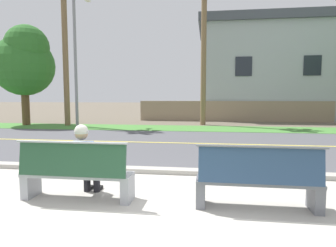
{
  "coord_description": "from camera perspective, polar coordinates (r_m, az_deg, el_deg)",
  "views": [
    {
      "loc": [
        0.67,
        -3.78,
        1.7
      ],
      "look_at": [
        -0.34,
        3.56,
        1.0
      ],
      "focal_mm": 30.5,
      "sensor_mm": 36.0,
      "label": 1
    }
  ],
  "objects": [
    {
      "name": "bench_left",
      "position": [
        4.93,
        -17.93,
        -9.5
      ],
      "size": [
        1.83,
        0.48,
        1.01
      ],
      "color": "#9EA0A8",
      "rests_on": "ground_plane"
    },
    {
      "name": "house_across_street",
      "position": [
        23.82,
        19.24,
        10.01
      ],
      "size": [
        10.55,
        6.91,
        7.4
      ],
      "color": "#A3ADB2",
      "rests_on": "ground_plane"
    },
    {
      "name": "garden_wall",
      "position": [
        20.19,
        12.88,
        2.41
      ],
      "size": [
        13.0,
        0.36,
        1.4
      ],
      "primitive_type": "cube",
      "color": "gray",
      "rests_on": "ground_plane"
    },
    {
      "name": "streetlamp",
      "position": [
        16.81,
        -17.8,
        14.23
      ],
      "size": [
        0.24,
        2.1,
        7.68
      ],
      "color": "gray",
      "rests_on": "ground_plane"
    },
    {
      "name": "road_centre_line",
      "position": [
        10.44,
        4.05,
        -3.94
      ],
      "size": [
        48.0,
        0.14,
        0.01
      ],
      "primitive_type": "cube",
      "color": "#E0CC4C",
      "rests_on": "ground_plane"
    },
    {
      "name": "seated_person_blue",
      "position": [
        4.99,
        -16.34,
        -6.66
      ],
      "size": [
        0.52,
        0.68,
        1.25
      ],
      "color": "black",
      "rests_on": "ground_plane"
    },
    {
      "name": "far_verge_grass",
      "position": [
        15.33,
        5.27,
        -0.97
      ],
      "size": [
        48.0,
        2.8,
        0.02
      ],
      "primitive_type": "cube",
      "color": "#478438",
      "rests_on": "ground_plane"
    },
    {
      "name": "curb_edge",
      "position": [
        6.39,
        1.57,
        -9.54
      ],
      "size": [
        44.0,
        0.3,
        0.11
      ],
      "primitive_type": "cube",
      "color": "#ADA89E",
      "rests_on": "ground_plane"
    },
    {
      "name": "ground_plane",
      "position": [
        11.92,
        4.53,
        -2.82
      ],
      "size": [
        140.0,
        140.0,
        0.0
      ],
      "primitive_type": "plane",
      "color": "#665B4C"
    },
    {
      "name": "shade_tree_far_left",
      "position": [
        19.14,
        -26.74,
        11.04
      ],
      "size": [
        3.52,
        3.52,
        5.81
      ],
      "color": "brown",
      "rests_on": "ground_plane"
    },
    {
      "name": "bench_right",
      "position": [
        4.52,
        17.5,
        -10.83
      ],
      "size": [
        1.83,
        0.48,
        1.01
      ],
      "color": "slate",
      "rests_on": "ground_plane"
    },
    {
      "name": "sidewalk_pavement",
      "position": [
        4.56,
        -1.22,
        -16.4
      ],
      "size": [
        44.0,
        3.6,
        0.01
      ],
      "primitive_type": "cube",
      "color": "#B7B2A8",
      "rests_on": "ground_plane"
    },
    {
      "name": "street_asphalt",
      "position": [
        10.44,
        4.05,
        -3.97
      ],
      "size": [
        52.0,
        8.0,
        0.01
      ],
      "primitive_type": "cube",
      "color": "#515156",
      "rests_on": "ground_plane"
    }
  ]
}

